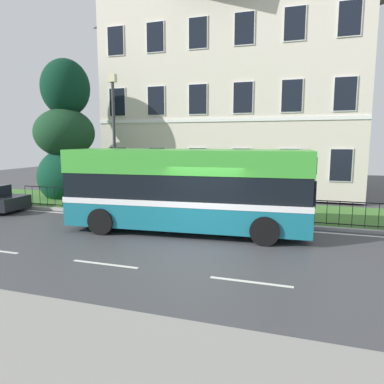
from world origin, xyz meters
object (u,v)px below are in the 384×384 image
(georgian_townhouse, at_px, (237,82))
(street_lamp_post, at_px, (114,132))
(single_decker_bus, at_px, (187,189))
(evergreen_tree, at_px, (67,143))
(litter_bin, at_px, (189,201))

(georgian_townhouse, distance_m, street_lamp_post, 11.19)
(georgian_townhouse, distance_m, single_decker_bus, 13.73)
(evergreen_tree, height_order, street_lamp_post, evergreen_tree)
(georgian_townhouse, height_order, street_lamp_post, georgian_townhouse)
(evergreen_tree, bearing_deg, litter_bin, -16.32)
(georgian_townhouse, bearing_deg, single_decker_bus, -86.95)
(evergreen_tree, height_order, single_decker_bus, evergreen_tree)
(single_decker_bus, distance_m, street_lamp_post, 5.62)
(litter_bin, bearing_deg, single_decker_bus, -72.61)
(georgian_townhouse, distance_m, litter_bin, 11.84)
(evergreen_tree, relative_size, litter_bin, 7.44)
(evergreen_tree, relative_size, street_lamp_post, 1.33)
(single_decker_bus, relative_size, litter_bin, 8.03)
(street_lamp_post, xyz_separation_m, litter_bin, (3.68, 0.06, -3.05))
(georgian_townhouse, height_order, evergreen_tree, georgian_townhouse)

